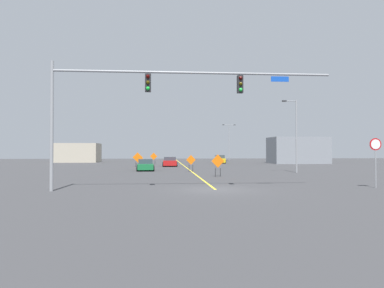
% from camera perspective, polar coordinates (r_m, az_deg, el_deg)
% --- Properties ---
extents(ground, '(157.88, 157.88, 0.00)m').
position_cam_1_polar(ground, '(21.29, 3.79, -7.32)').
color(ground, '#38383A').
extents(road_centre_stripe, '(0.16, 87.71, 0.01)m').
position_cam_1_polar(road_centre_stripe, '(64.91, -1.86, -3.07)').
color(road_centre_stripe, yellow).
rests_on(road_centre_stripe, ground).
extents(traffic_signal_assembly, '(16.55, 0.44, 7.49)m').
position_cam_1_polar(traffic_signal_assembly, '(21.21, -6.69, 8.11)').
color(traffic_signal_assembly, gray).
rests_on(traffic_signal_assembly, ground).
extents(stop_sign, '(0.76, 0.07, 3.09)m').
position_cam_1_polar(stop_sign, '(24.87, 27.34, -1.29)').
color(stop_sign, gray).
rests_on(stop_sign, ground).
extents(street_lamp_far_left, '(2.93, 0.24, 8.13)m').
position_cam_1_polar(street_lamp_far_left, '(79.28, 5.95, 0.75)').
color(street_lamp_far_left, gray).
rests_on(street_lamp_far_left, ground).
extents(street_lamp_near_right, '(1.60, 0.24, 7.64)m').
position_cam_1_polar(street_lamp_near_right, '(38.77, 16.24, 1.79)').
color(street_lamp_near_right, gray).
rests_on(street_lamp_near_right, ground).
extents(construction_sign_left_shoulder, '(1.18, 0.28, 1.98)m').
position_cam_1_polar(construction_sign_left_shoulder, '(31.64, 4.16, -2.96)').
color(construction_sign_left_shoulder, orange).
rests_on(construction_sign_left_shoulder, ground).
extents(construction_sign_right_shoulder, '(1.21, 0.27, 1.94)m').
position_cam_1_polar(construction_sign_right_shoulder, '(59.55, -6.16, -2.07)').
color(construction_sign_right_shoulder, orange).
rests_on(construction_sign_right_shoulder, ground).
extents(construction_sign_left_lane, '(1.40, 0.21, 2.04)m').
position_cam_1_polar(construction_sign_left_lane, '(50.78, -8.71, -2.21)').
color(construction_sign_left_lane, orange).
rests_on(construction_sign_left_lane, ground).
extents(construction_sign_median_near, '(1.07, 0.24, 1.82)m').
position_cam_1_polar(construction_sign_median_near, '(39.07, -0.17, -2.74)').
color(construction_sign_median_near, orange).
rests_on(construction_sign_median_near, ground).
extents(construction_sign_median_far, '(1.16, 0.17, 1.89)m').
position_cam_1_polar(construction_sign_median_far, '(45.17, -8.56, -2.45)').
color(construction_sign_median_far, orange).
rests_on(construction_sign_median_far, ground).
extents(car_green_passing, '(2.14, 4.14, 1.34)m').
position_cam_1_polar(car_green_passing, '(41.33, -7.46, -3.38)').
color(car_green_passing, '#196B38').
rests_on(car_green_passing, ground).
extents(car_red_near, '(2.17, 4.10, 1.38)m').
position_cam_1_polar(car_red_near, '(51.97, -3.56, -2.87)').
color(car_red_near, red).
rests_on(car_red_near, ground).
extents(car_yellow_distant, '(2.16, 4.01, 1.49)m').
position_cam_1_polar(car_yellow_distant, '(64.35, 4.45, -2.46)').
color(car_yellow_distant, gold).
rests_on(car_yellow_distant, ground).
extents(roadside_building_east, '(9.70, 6.18, 4.66)m').
position_cam_1_polar(roadside_building_east, '(66.16, 16.56, -0.98)').
color(roadside_building_east, gray).
rests_on(roadside_building_east, ground).
extents(roadside_building_west, '(8.42, 6.25, 3.70)m').
position_cam_1_polar(roadside_building_west, '(73.32, -17.93, -1.34)').
color(roadside_building_west, '#B2A893').
rests_on(roadside_building_west, ground).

